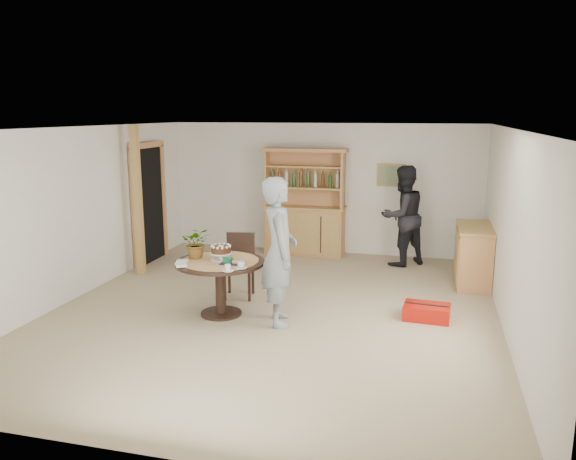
# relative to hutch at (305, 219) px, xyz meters

# --- Properties ---
(ground) EXTENTS (7.00, 7.00, 0.00)m
(ground) POSITION_rel_hutch_xyz_m (0.30, -3.24, -0.69)
(ground) COLOR tan
(ground) RESTS_ON ground
(room_shell) EXTENTS (6.04, 7.04, 2.52)m
(room_shell) POSITION_rel_hutch_xyz_m (0.30, -3.23, 1.05)
(room_shell) COLOR white
(room_shell) RESTS_ON ground
(doorway) EXTENTS (0.13, 1.10, 2.18)m
(doorway) POSITION_rel_hutch_xyz_m (-2.63, -1.24, 0.42)
(doorway) COLOR black
(doorway) RESTS_ON ground
(pine_post) EXTENTS (0.12, 0.12, 2.50)m
(pine_post) POSITION_rel_hutch_xyz_m (-2.40, -2.04, 0.56)
(pine_post) COLOR tan
(pine_post) RESTS_ON ground
(hutch) EXTENTS (1.62, 0.54, 2.04)m
(hutch) POSITION_rel_hutch_xyz_m (0.00, 0.00, 0.00)
(hutch) COLOR tan
(hutch) RESTS_ON ground
(sideboard) EXTENTS (0.54, 1.26, 0.94)m
(sideboard) POSITION_rel_hutch_xyz_m (3.04, -1.24, -0.22)
(sideboard) COLOR tan
(sideboard) RESTS_ON ground
(dining_table) EXTENTS (1.20, 1.20, 0.76)m
(dining_table) POSITION_rel_hutch_xyz_m (-0.36, -3.57, -0.08)
(dining_table) COLOR black
(dining_table) RESTS_ON ground
(dining_chair) EXTENTS (0.48, 0.48, 0.95)m
(dining_chair) POSITION_rel_hutch_xyz_m (-0.38, -2.74, -0.15)
(dining_chair) COLOR black
(dining_chair) RESTS_ON ground
(birthday_cake) EXTENTS (0.30, 0.30, 0.20)m
(birthday_cake) POSITION_rel_hutch_xyz_m (-0.36, -3.52, 0.19)
(birthday_cake) COLOR white
(birthday_cake) RESTS_ON dining_table
(flower_vase) EXTENTS (0.47, 0.44, 0.42)m
(flower_vase) POSITION_rel_hutch_xyz_m (-0.71, -3.52, 0.28)
(flower_vase) COLOR #3F7233
(flower_vase) RESTS_ON dining_table
(gift_tray) EXTENTS (0.30, 0.20, 0.08)m
(gift_tray) POSITION_rel_hutch_xyz_m (-0.15, -3.69, 0.10)
(gift_tray) COLOR black
(gift_tray) RESTS_ON dining_table
(coffee_cup_a) EXTENTS (0.15, 0.15, 0.09)m
(coffee_cup_a) POSITION_rel_hutch_xyz_m (0.04, -3.85, 0.11)
(coffee_cup_a) COLOR silver
(coffee_cup_a) RESTS_ON dining_table
(coffee_cup_b) EXTENTS (0.15, 0.15, 0.08)m
(coffee_cup_b) POSITION_rel_hutch_xyz_m (-0.08, -4.02, 0.11)
(coffee_cup_b) COLOR silver
(coffee_cup_b) RESTS_ON dining_table
(napkins) EXTENTS (0.24, 0.33, 0.03)m
(napkins) POSITION_rel_hutch_xyz_m (-0.77, -3.88, 0.09)
(napkins) COLOR white
(napkins) RESTS_ON dining_table
(teen_boy) EXTENTS (0.68, 0.82, 1.92)m
(teen_boy) POSITION_rel_hutch_xyz_m (0.49, -3.67, 0.27)
(teen_boy) COLOR gray
(teen_boy) RESTS_ON ground
(adult_person) EXTENTS (1.10, 1.09, 1.79)m
(adult_person) POSITION_rel_hutch_xyz_m (1.86, -0.36, 0.21)
(adult_person) COLOR black
(adult_person) RESTS_ON ground
(red_suitcase) EXTENTS (0.63, 0.44, 0.21)m
(red_suitcase) POSITION_rel_hutch_xyz_m (2.36, -3.06, -0.59)
(red_suitcase) COLOR #B91309
(red_suitcase) RESTS_ON ground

